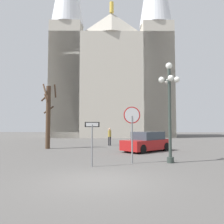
{
  "coord_description": "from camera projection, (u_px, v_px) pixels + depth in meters",
  "views": [
    {
      "loc": [
        0.93,
        -8.09,
        1.95
      ],
      "look_at": [
        -0.43,
        16.38,
        3.44
      ],
      "focal_mm": 36.23,
      "sensor_mm": 36.0,
      "label": 1
    }
  ],
  "objects": [
    {
      "name": "ground_plane",
      "position": [
        98.0,
        181.0,
        8.0
      ],
      "size": [
        120.0,
        120.0,
        0.0
      ],
      "primitive_type": "plane",
      "color": "#514F4C"
    },
    {
      "name": "parked_car_near_red",
      "position": [
        147.0,
        142.0,
        17.28
      ],
      "size": [
        4.11,
        4.14,
        1.49
      ],
      "color": "maroon",
      "rests_on": "ground"
    },
    {
      "name": "bare_tree",
      "position": [
        48.0,
        115.0,
        19.32
      ],
      "size": [
        1.4,
        1.29,
        5.56
      ],
      "color": "#473323",
      "rests_on": "ground"
    },
    {
      "name": "pedestrian_walking",
      "position": [
        110.0,
        135.0,
        22.29
      ],
      "size": [
        0.32,
        0.32,
        1.73
      ],
      "color": "black",
      "rests_on": "ground"
    },
    {
      "name": "street_lamp",
      "position": [
        169.0,
        100.0,
        12.04
      ],
      "size": [
        1.13,
        1.13,
        5.35
      ],
      "color": "#2D3833",
      "rests_on": "ground"
    },
    {
      "name": "stop_sign",
      "position": [
        132.0,
        123.0,
        11.81
      ],
      "size": [
        0.87,
        0.22,
        2.95
      ],
      "color": "slate",
      "rests_on": "ground"
    },
    {
      "name": "one_way_arrow_sign",
      "position": [
        92.0,
        138.0,
        10.81
      ],
      "size": [
        0.69,
        0.22,
        2.13
      ],
      "color": "slate",
      "rests_on": "ground"
    },
    {
      "name": "cathedral",
      "position": [
        112.0,
        66.0,
        40.44
      ],
      "size": [
        21.09,
        12.1,
        38.08
      ],
      "color": "#BCB5A5",
      "rests_on": "ground"
    }
  ]
}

